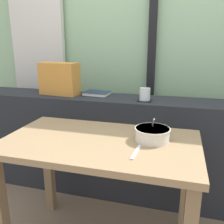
{
  "coord_description": "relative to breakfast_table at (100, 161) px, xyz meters",
  "views": [
    {
      "loc": [
        0.42,
        -1.28,
        1.25
      ],
      "look_at": [
        -0.04,
        0.41,
        0.75
      ],
      "focal_mm": 39.46,
      "sensor_mm": 36.0,
      "label": 1
    }
  ],
  "objects": [
    {
      "name": "window_divider_post",
      "position": [
        0.14,
        1.11,
        0.7
      ],
      "size": [
        0.07,
        0.05,
        2.6
      ],
      "primitive_type": "cube",
      "color": "black",
      "rests_on": "ground"
    },
    {
      "name": "juice_glass",
      "position": [
        0.16,
        0.58,
        0.28
      ],
      "size": [
        0.08,
        0.08,
        0.09
      ],
      "color": "white",
      "rests_on": "coaster_square"
    },
    {
      "name": "breakfast_table",
      "position": [
        0.0,
        0.0,
        0.0
      ],
      "size": [
        1.08,
        0.62,
        0.73
      ],
      "color": "#826849",
      "rests_on": "ground"
    },
    {
      "name": "fork_utensil",
      "position": [
        0.22,
        -0.1,
        0.13
      ],
      "size": [
        0.03,
        0.17,
        0.01
      ],
      "primitive_type": "cube",
      "rotation": [
        0.0,
        0.0,
        -0.07
      ],
      "color": "silver",
      "rests_on": "breakfast_table"
    },
    {
      "name": "closed_book",
      "position": [
        -0.25,
        0.68,
        0.24
      ],
      "size": [
        0.22,
        0.16,
        0.03
      ],
      "color": "#1E2D47",
      "rests_on": "dark_console_ledge"
    },
    {
      "name": "dark_console_ledge",
      "position": [
        -0.02,
        0.63,
        -0.19
      ],
      "size": [
        2.8,
        0.34,
        0.83
      ],
      "primitive_type": "cube",
      "color": "#23262B",
      "rests_on": "ground"
    },
    {
      "name": "soup_bowl",
      "position": [
        0.28,
        0.07,
        0.16
      ],
      "size": [
        0.19,
        0.19,
        0.14
      ],
      "color": "silver",
      "rests_on": "breakfast_table"
    },
    {
      "name": "curtain_left_panel",
      "position": [
        -1.0,
        1.08,
        0.65
      ],
      "size": [
        0.56,
        0.06,
        2.5
      ],
      "primitive_type": "cube",
      "color": "silver",
      "rests_on": "ground"
    },
    {
      "name": "coaster_square",
      "position": [
        0.16,
        0.58,
        0.23
      ],
      "size": [
        0.1,
        0.1,
        0.0
      ],
      "primitive_type": "cube",
      "color": "black",
      "rests_on": "dark_console_ledge"
    },
    {
      "name": "outdoor_backdrop",
      "position": [
        -0.02,
        1.18,
        0.8
      ],
      "size": [
        4.8,
        0.08,
        2.8
      ],
      "primitive_type": "cube",
      "color": "#9EC699",
      "rests_on": "ground"
    },
    {
      "name": "throw_pillow",
      "position": [
        -0.55,
        0.63,
        0.36
      ],
      "size": [
        0.33,
        0.17,
        0.26
      ],
      "primitive_type": "cube",
      "rotation": [
        0.0,
        0.0,
        -0.1
      ],
      "color": "#D18938",
      "rests_on": "dark_console_ledge"
    }
  ]
}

